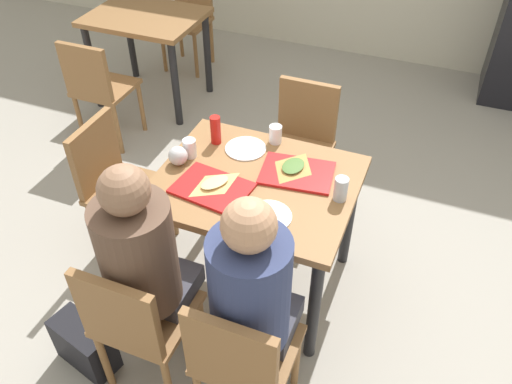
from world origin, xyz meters
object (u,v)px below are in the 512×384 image
Objects in this scene: background_table at (147,30)px; foil_bundle at (178,156)px; paper_plate_center at (246,149)px; chair_near_left at (136,320)px; tray_red_near at (212,188)px; paper_plate_near_edge at (268,216)px; pizza_slice_a at (215,183)px; main_table at (256,197)px; plastic_cup_b at (232,219)px; tray_red_far at (297,173)px; condiment_bottle at (216,130)px; person_in_brown_jacket at (253,295)px; plastic_cup_c at (190,148)px; plastic_cup_a at (275,134)px; background_chair_far at (189,13)px; pizza_slice_b at (293,167)px; chair_left_end at (115,179)px; chair_far_side at (302,138)px; background_chair_near at (98,86)px; handbag at (85,344)px; chair_near_right at (241,358)px; soda_can at (341,189)px.

foil_bundle is at bearing -54.06° from background_table.
chair_near_left is at bearing -95.58° from paper_plate_center.
paper_plate_near_edge is (0.32, -0.08, -0.00)m from tray_red_near.
main_table is at bearing 36.24° from pizza_slice_a.
plastic_cup_b is (-0.12, -0.12, 0.05)m from paper_plate_near_edge.
condiment_bottle reaches higher than tray_red_far.
person_in_brown_jacket is 0.96m from plastic_cup_c.
plastic_cup_a is (-0.02, 0.35, 0.16)m from main_table.
background_table is at bearing 127.91° from plastic_cup_c.
tray_red_far is 0.49m from plastic_cup_b.
plastic_cup_c is at bearing -142.54° from plastic_cup_a.
person_in_brown_jacket is at bearing 15.82° from chair_near_left.
paper_plate_near_edge is 1.38× the size of condiment_bottle.
background_chair_far is (-1.21, 2.28, -0.31)m from plastic_cup_c.
paper_plate_center is at bearing 106.93° from plastic_cup_b.
paper_plate_center is at bearing 164.48° from pizza_slice_b.
main_table is at bearing 0.00° from chair_left_end.
plastic_cup_c reaches higher than chair_far_side.
chair_left_end is 0.78m from pizza_slice_a.
plastic_cup_a reaches higher than background_chair_near.
handbag is (-0.45, -1.03, -0.63)m from paper_plate_center.
soda_can reaches higher than chair_near_right.
soda_can is (0.67, 0.81, 0.32)m from chair_near_left.
soda_can is (1.30, 0.02, 0.32)m from chair_left_end.
chair_near_left is 1.05m from pizza_slice_b.
chair_left_end is 8.58× the size of plastic_cup_c.
tray_red_far is at bearing 157.68° from soda_can.
paper_plate_center is 0.26× the size of background_chair_near.
chair_near_right is at bearing -59.44° from background_chair_far.
chair_left_end is at bearing -173.39° from tray_red_far.
chair_near_right is at bearing -52.91° from plastic_cup_c.
paper_plate_near_edge is at bearing -14.18° from tray_red_near.
soda_can is at bearing -2.85° from plastic_cup_c.
chair_near_right is 3.90× the size of paper_plate_near_edge.
plastic_cup_a and plastic_cup_b have the same top height.
plastic_cup_c reaches higher than background_chair_far.
chair_far_side is at bearing 79.47° from tray_red_near.
background_table is 1.05× the size of background_chair_far.
tray_red_far is at bearing -11.60° from condiment_bottle.
person_in_brown_jacket is 0.96m from paper_plate_center.
tray_red_far is 0.57m from plastic_cup_c.
foil_bundle is 0.31× the size of handbag.
main_table is at bearing 39.39° from tray_red_near.
plastic_cup_c is at bearing 135.99° from plastic_cup_b.
plastic_cup_c is (-0.40, -0.73, 0.31)m from chair_far_side.
person_in_brown_jacket is 12.68× the size of plastic_cup_b.
chair_far_side is at bearing 62.56° from foil_bundle.
main_table is 0.38m from plastic_cup_a.
plastic_cup_b is (0.90, -0.35, 0.31)m from chair_left_end.
background_chair_near and background_chair_far have the same top height.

